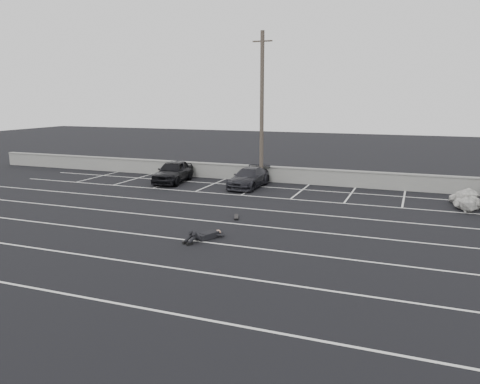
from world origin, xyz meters
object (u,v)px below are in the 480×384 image
at_px(car_right, 249,178).
at_px(person, 209,232).
at_px(skateboard, 236,217).
at_px(utility_pole, 262,108).
at_px(car_left, 173,171).

relative_size(car_right, person, 1.62).
relative_size(car_right, skateboard, 5.85).
height_order(person, skateboard, person).
relative_size(car_right, utility_pole, 0.43).
bearing_deg(skateboard, person, -108.72).
height_order(car_left, person, car_left).
bearing_deg(car_left, skateboard, -52.43).
height_order(car_left, car_right, car_left).
xyz_separation_m(utility_pole, skateboard, (1.84, -9.26, -4.89)).
distance_m(utility_pole, person, 13.62).
xyz_separation_m(car_left, person, (7.64, -10.82, -0.49)).
height_order(car_left, skateboard, car_left).
bearing_deg(car_left, car_right, -5.94).
bearing_deg(person, car_left, 147.73).
xyz_separation_m(car_left, skateboard, (7.51, -7.46, -0.67)).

